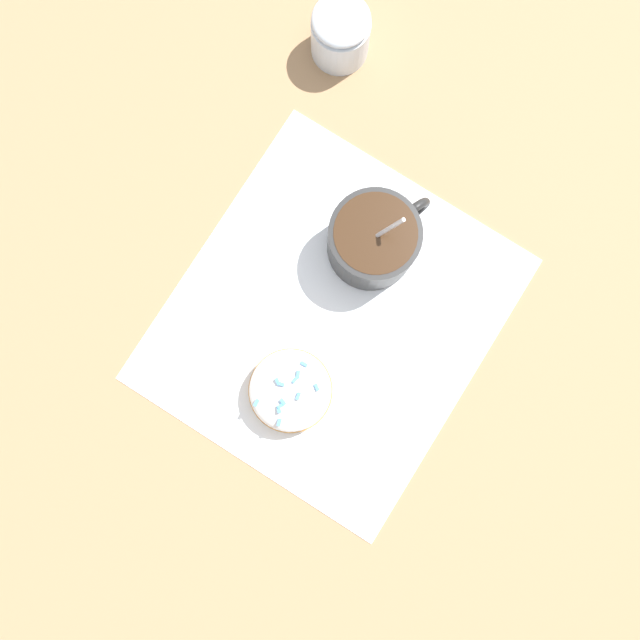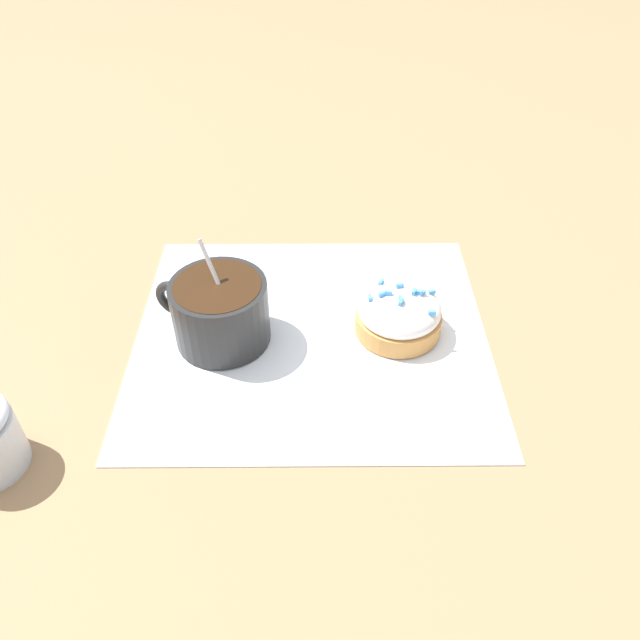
# 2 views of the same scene
# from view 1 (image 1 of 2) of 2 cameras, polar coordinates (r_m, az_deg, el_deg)

# --- Properties ---
(ground_plane) EXTENTS (3.00, 3.00, 0.00)m
(ground_plane) POSITION_cam_1_polar(r_m,az_deg,el_deg) (0.64, 1.03, 0.10)
(ground_plane) COLOR #93704C
(paper_napkin) EXTENTS (0.36, 0.33, 0.00)m
(paper_napkin) POSITION_cam_1_polar(r_m,az_deg,el_deg) (0.64, 1.03, 0.12)
(paper_napkin) COLOR white
(paper_napkin) RESTS_ON ground_plane
(coffee_cup) EXTENTS (0.11, 0.09, 0.10)m
(coffee_cup) POSITION_cam_1_polar(r_m,az_deg,el_deg) (0.62, 4.90, 7.39)
(coffee_cup) COLOR black
(coffee_cup) RESTS_ON paper_napkin
(frosted_pastry) EXTENTS (0.08, 0.08, 0.05)m
(frosted_pastry) POSITION_cam_1_polar(r_m,az_deg,el_deg) (0.62, -2.70, -6.46)
(frosted_pastry) COLOR #C18442
(frosted_pastry) RESTS_ON paper_napkin
(sugar_bowl) EXTENTS (0.06, 0.06, 0.07)m
(sugar_bowl) POSITION_cam_1_polar(r_m,az_deg,el_deg) (0.71, 1.89, 24.82)
(sugar_bowl) COLOR silver
(sugar_bowl) RESTS_ON ground_plane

